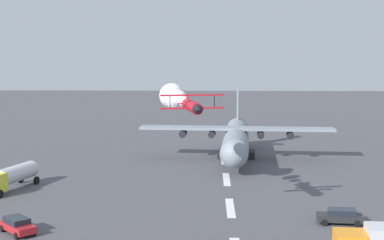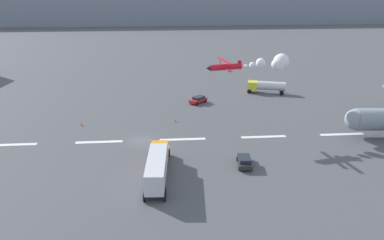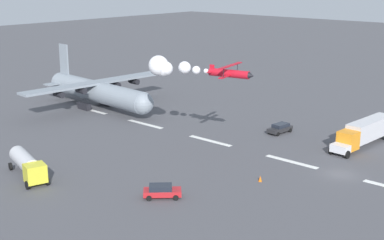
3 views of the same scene
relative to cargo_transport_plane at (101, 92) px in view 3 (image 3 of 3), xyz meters
name	(u,v)px [view 3 (image 3 of 3)]	position (x,y,z in m)	size (l,w,h in m)	color
ground_plane	(340,174)	(-49.68, 1.89, -3.34)	(440.00, 440.00, 0.00)	#4C4C51
runway_stripe_5	(291,162)	(-42.50, 1.89, -3.34)	(8.00, 0.90, 0.01)	white
runway_stripe_6	(210,141)	(-28.15, 1.89, -3.34)	(8.00, 0.90, 0.01)	white
runway_stripe_7	(145,124)	(-13.79, 1.89, -3.34)	(8.00, 0.90, 0.01)	white
runway_stripe_8	(92,110)	(0.56, 1.89, -3.34)	(8.00, 0.90, 0.01)	white
cargo_transport_plane	(101,92)	(0.00, 0.00, 0.00)	(28.70, 31.00, 11.16)	gray
stunt_biplane_red	(173,68)	(-26.16, 7.87, 8.49)	(15.78, 7.22, 3.04)	red
semi_truck_orange	(365,132)	(-46.75, -11.59, -1.22)	(3.78, 14.41, 3.70)	silver
fuel_tanker_truck	(27,164)	(-20.78, 28.80, -1.60)	(9.28, 5.02, 2.90)	yellow
followme_car_yellow	(280,128)	(-33.84, -8.83, -2.53)	(2.39, 4.64, 1.52)	#262628
airport_staff_sedan	(162,191)	(-37.80, 22.22, -2.53)	(4.35, 4.29, 1.52)	#B21E23
traffic_cone_far	(260,179)	(-43.40, 10.70, -2.97)	(0.44, 0.44, 0.75)	orange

